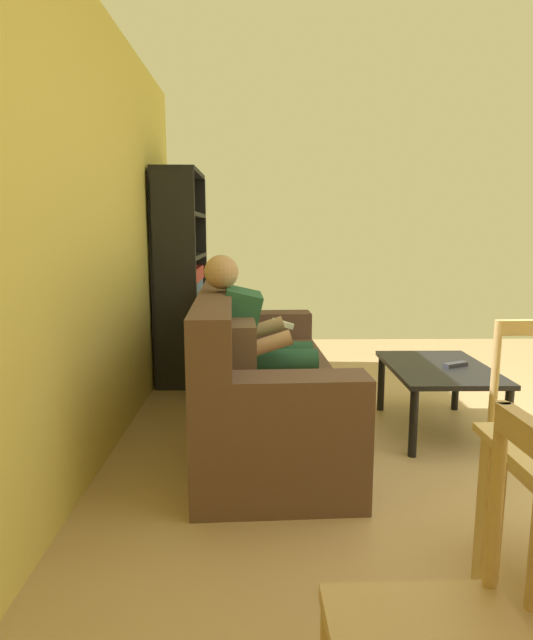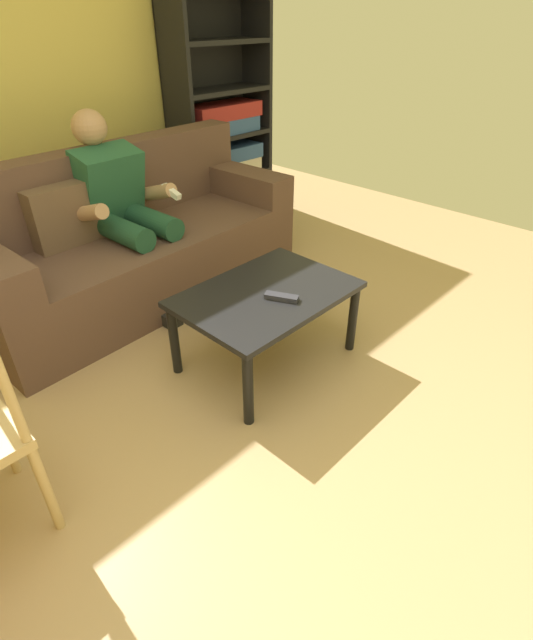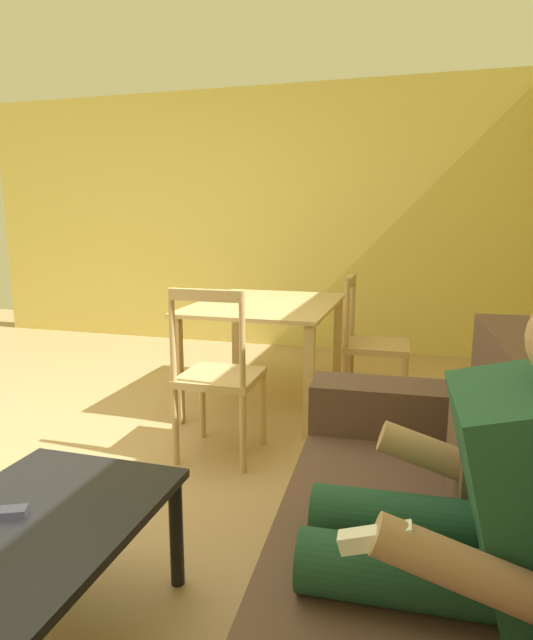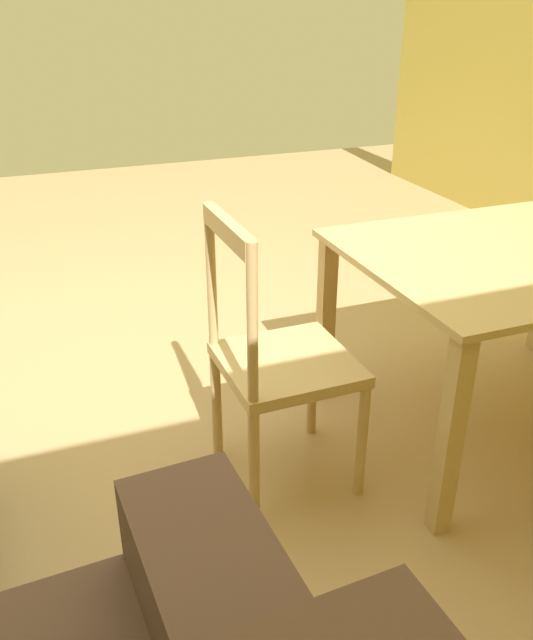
# 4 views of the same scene
# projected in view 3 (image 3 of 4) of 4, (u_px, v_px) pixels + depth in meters

# --- Properties ---
(ground_plane) EXTENTS (8.11, 8.11, 0.00)m
(ground_plane) POSITION_uv_depth(u_px,v_px,m) (58.00, 465.00, 2.88)
(ground_plane) COLOR tan
(wall_side) EXTENTS (0.12, 5.74, 2.57)m
(wall_side) POSITION_uv_depth(u_px,v_px,m) (239.00, 220.00, 5.52)
(wall_side) COLOR #D2BE5D
(wall_side) RESTS_ON ground_plane
(couch) EXTENTS (2.20, 0.94, 0.93)m
(couch) POSITION_uv_depth(u_px,v_px,m) (452.00, 629.00, 1.28)
(couch) COLOR brown
(couch) RESTS_ON ground_plane
(person_lounging) EXTENTS (0.61, 0.89, 1.16)m
(person_lounging) POSITION_uv_depth(u_px,v_px,m) (454.00, 518.00, 1.28)
(person_lounging) COLOR #23563D
(person_lounging) RESTS_ON ground_plane
(coffee_table) EXTENTS (0.90, 0.63, 0.44)m
(coffee_table) POSITION_uv_depth(u_px,v_px,m) (28.00, 541.00, 1.57)
(coffee_table) COLOR black
(coffee_table) RESTS_ON ground_plane
(dining_table) EXTENTS (1.24, 0.95, 0.73)m
(dining_table) POSITION_uv_depth(u_px,v_px,m) (266.00, 317.00, 3.78)
(dining_table) COLOR tan
(dining_table) RESTS_ON ground_plane
(dining_chair_near_wall) EXTENTS (0.43, 0.43, 0.93)m
(dining_chair_near_wall) POSITION_uv_depth(u_px,v_px,m) (373.00, 345.00, 3.61)
(dining_chair_near_wall) COLOR tan
(dining_chair_near_wall) RESTS_ON ground_plane
(dining_chair_facing_couch) EXTENTS (0.42, 0.42, 0.96)m
(dining_chair_facing_couch) POSITION_uv_depth(u_px,v_px,m) (218.00, 377.00, 2.92)
(dining_chair_facing_couch) COLOR tan
(dining_chair_facing_couch) RESTS_ON ground_plane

